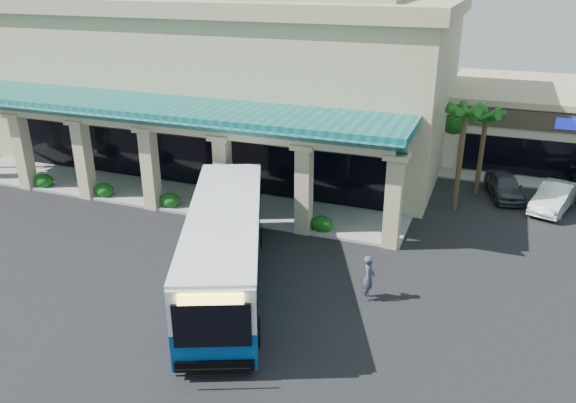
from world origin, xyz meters
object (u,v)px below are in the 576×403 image
at_px(transit_bus, 225,249).
at_px(car_silver, 504,186).
at_px(pedestrian, 369,278).
at_px(car_white, 555,197).

height_order(transit_bus, car_silver, transit_bus).
bearing_deg(pedestrian, transit_bus, 97.63).
distance_m(pedestrian, car_white, 14.89).
height_order(pedestrian, car_silver, pedestrian).
bearing_deg(pedestrian, car_silver, -23.46).
distance_m(transit_bus, pedestrian, 6.02).
distance_m(car_silver, car_white, 2.84).
relative_size(car_silver, car_white, 0.91).
xyz_separation_m(pedestrian, car_white, (7.65, 12.77, -0.22)).
bearing_deg(car_silver, car_white, -35.59).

